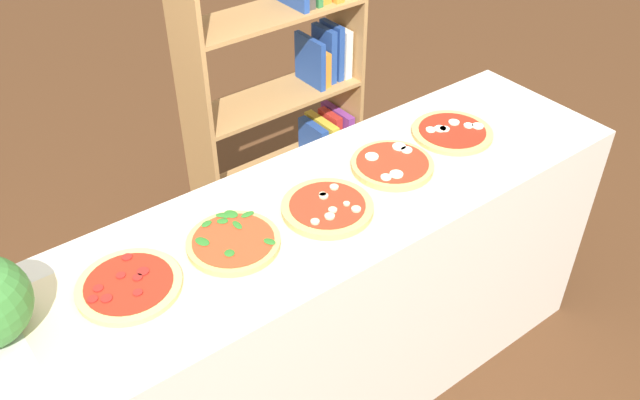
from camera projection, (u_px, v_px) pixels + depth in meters
ground_plane at (320, 390)px, 2.69m from camera, size 12.00×12.00×0.00m
counter at (320, 309)px, 2.40m from camera, size 2.27×0.62×0.95m
parchment_paper at (320, 205)px, 2.11m from camera, size 1.84×0.41×0.00m
pizza_pepperoni_0 at (129, 285)px, 1.81m from camera, size 0.29×0.29×0.02m
pizza_spinach_1 at (233, 241)px, 1.95m from camera, size 0.28×0.28×0.03m
pizza_mushroom_2 at (327, 207)px, 2.07m from camera, size 0.29×0.29×0.03m
pizza_mozzarella_3 at (392, 165)px, 2.26m from camera, size 0.28×0.28×0.03m
pizza_mozzarella_4 at (452, 132)px, 2.43m from camera, size 0.29×0.29×0.02m
bookshelf at (296, 100)px, 3.06m from camera, size 0.82×0.28×1.59m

